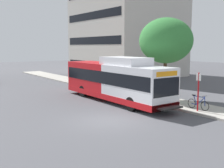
# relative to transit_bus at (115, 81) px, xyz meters

# --- Properties ---
(ground_plane) EXTENTS (120.00, 120.00, 0.00)m
(ground_plane) POSITION_rel_transit_bus_xyz_m (-3.87, 3.35, -1.70)
(ground_plane) COLOR #4C4C51
(sidewalk_curb) EXTENTS (3.00, 56.00, 0.14)m
(sidewalk_curb) POSITION_rel_transit_bus_xyz_m (3.13, 1.35, -1.63)
(sidewalk_curb) COLOR #A8A399
(sidewalk_curb) RESTS_ON ground
(transit_bus) EXTENTS (2.58, 12.25, 3.65)m
(transit_bus) POSITION_rel_transit_bus_xyz_m (0.00, 0.00, 0.00)
(transit_bus) COLOR white
(transit_bus) RESTS_ON ground
(bus_stop_sign_pole) EXTENTS (0.10, 0.36, 2.60)m
(bus_stop_sign_pole) POSITION_rel_transit_bus_xyz_m (2.18, -6.52, -0.05)
(bus_stop_sign_pole) COLOR red
(bus_stop_sign_pole) RESTS_ON sidewalk_curb
(bicycle_parked) EXTENTS (0.52, 1.76, 1.02)m
(bicycle_parked) POSITION_rel_transit_bus_xyz_m (2.60, -6.24, -1.14)
(bicycle_parked) COLOR black
(bicycle_parked) RESTS_ON sidewalk_curb
(street_tree_near_stop) EXTENTS (4.39, 4.39, 6.67)m
(street_tree_near_stop) POSITION_rel_transit_bus_xyz_m (3.79, -1.92, 3.23)
(street_tree_near_stop) COLOR #4C3823
(street_tree_near_stop) RESTS_ON sidewalk_curb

